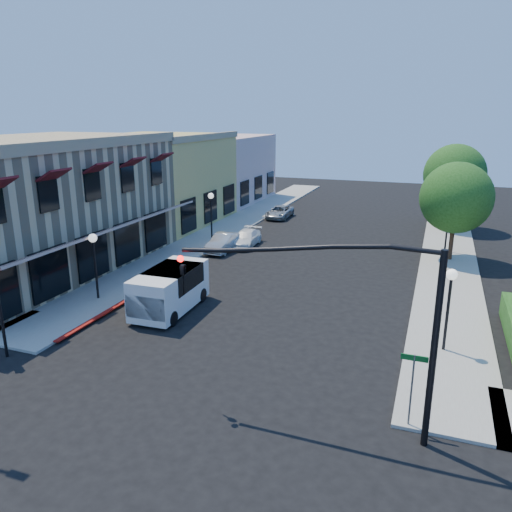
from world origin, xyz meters
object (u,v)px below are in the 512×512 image
(street_name_sign, at_px, (413,379))
(lamppost_left_near, at_px, (94,250))
(lamppost_right_near, at_px, (450,289))
(parked_car_a, at_px, (174,272))
(street_tree_b, at_px, (455,175))
(parked_car_d, at_px, (280,212))
(signal_mast_arm, at_px, (359,307))
(lamppost_left_far, at_px, (211,204))
(street_tree_a, at_px, (456,198))
(parked_car_b, at_px, (223,243))
(parked_car_c, at_px, (246,238))
(lamppost_right_far, at_px, (449,214))
(white_van, at_px, (169,288))

(street_name_sign, xyz_separation_m, lamppost_left_near, (-16.00, 5.80, 1.04))
(lamppost_right_near, height_order, parked_car_a, lamppost_right_near)
(street_tree_b, distance_m, parked_car_d, 15.28)
(signal_mast_arm, distance_m, lamppost_left_far, 25.07)
(street_tree_a, distance_m, street_tree_b, 10.01)
(parked_car_b, distance_m, parked_car_c, 2.10)
(lamppost_left_far, bearing_deg, lamppost_left_near, -90.00)
(street_tree_a, height_order, lamppost_right_far, street_tree_a)
(lamppost_right_near, distance_m, lamppost_right_far, 16.00)
(lamppost_right_near, distance_m, white_van, 12.80)
(street_tree_b, bearing_deg, white_van, -118.47)
(lamppost_right_near, bearing_deg, lamppost_right_far, 90.00)
(lamppost_left_near, xyz_separation_m, parked_car_c, (3.28, 12.86, -2.17))
(street_tree_b, height_order, lamppost_left_far, street_tree_b)
(lamppost_left_near, height_order, lamppost_right_far, same)
(street_tree_b, relative_size, signal_mast_arm, 0.88)
(signal_mast_arm, height_order, white_van, signal_mast_arm)
(lamppost_left_far, relative_size, parked_car_b, 0.95)
(lamppost_right_far, relative_size, white_van, 0.74)
(signal_mast_arm, xyz_separation_m, lamppost_right_far, (2.64, 22.50, -1.35))
(parked_car_b, relative_size, parked_car_d, 0.94)
(parked_car_d, bearing_deg, parked_car_b, -91.07)
(lamppost_left_far, xyz_separation_m, parked_car_d, (2.57, 9.28, -2.18))
(parked_car_a, bearing_deg, street_tree_a, 35.95)
(lamppost_left_near, bearing_deg, parked_car_c, 75.70)
(lamppost_right_far, relative_size, parked_car_a, 1.04)
(white_van, distance_m, parked_car_d, 23.36)
(lamppost_left_near, distance_m, white_van, 4.55)
(signal_mast_arm, height_order, parked_car_c, signal_mast_arm)
(street_tree_b, relative_size, lamppost_left_far, 1.97)
(signal_mast_arm, relative_size, lamppost_left_far, 2.24)
(street_name_sign, xyz_separation_m, lamppost_right_far, (1.00, 21.80, 1.04))
(lamppost_right_far, bearing_deg, lamppost_left_near, -136.74)
(parked_car_a, bearing_deg, street_tree_b, 55.39)
(lamppost_left_far, distance_m, parked_car_c, 4.09)
(street_tree_b, xyz_separation_m, lamppost_right_near, (-0.30, -24.00, -1.81))
(lamppost_right_near, xyz_separation_m, parked_car_a, (-14.70, 4.00, -2.15))
(street_tree_a, bearing_deg, parked_car_d, 147.78)
(lamppost_left_near, bearing_deg, parked_car_d, 83.70)
(lamppost_right_near, bearing_deg, parked_car_a, 164.78)
(street_tree_b, bearing_deg, parked_car_b, -139.09)
(lamppost_right_near, bearing_deg, street_name_sign, -99.78)
(lamppost_right_near, bearing_deg, white_van, 180.00)
(lamppost_left_far, relative_size, lamppost_right_near, 1.00)
(white_van, bearing_deg, lamppost_left_far, 107.03)
(lamppost_left_near, bearing_deg, street_tree_a, 38.98)
(lamppost_right_near, distance_m, parked_car_c, 18.93)
(parked_car_a, distance_m, parked_car_b, 7.00)
(lamppost_left_far, distance_m, parked_car_a, 10.48)
(lamppost_left_far, bearing_deg, lamppost_right_far, 6.71)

